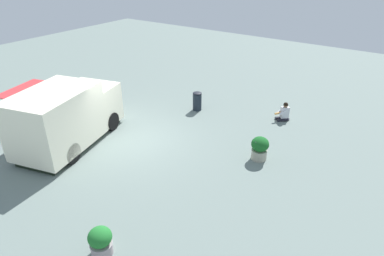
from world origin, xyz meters
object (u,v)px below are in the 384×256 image
Objects in this scene: food_truck at (67,117)px; planter_flowering_near at (101,241)px; trash_bin at (197,101)px; planter_flowering_far at (260,148)px; person_customer at (284,113)px.

food_truck is 6.18m from planter_flowering_near.
food_truck is 5.50× the size of trash_bin.
trash_bin reaches higher than planter_flowering_far.
trash_bin is (2.89, -8.66, 0.04)m from planter_flowering_near.
food_truck reaches higher than person_customer.
trash_bin is at bearing -71.58° from planter_flowering_near.
person_customer is at bearing -132.36° from food_truck.
planter_flowering_near is at bearing 108.42° from trash_bin.
planter_flowering_far reaches higher than planter_flowering_near.
food_truck is at bearing -30.81° from planter_flowering_near.
planter_flowering_near is 0.90× the size of trash_bin.
planter_flowering_near is (-5.27, 3.14, -0.72)m from food_truck.
food_truck is 6.05m from trash_bin.
planter_flowering_far reaches higher than person_customer.
person_customer is 0.95× the size of planter_flowering_far.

